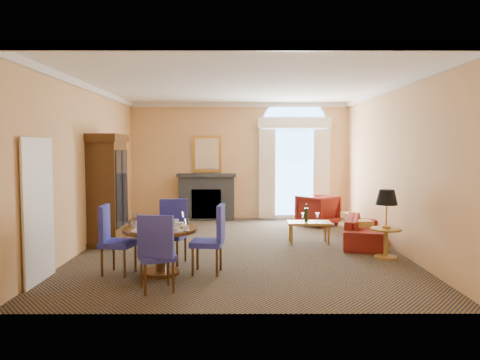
{
  "coord_description": "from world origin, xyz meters",
  "views": [
    {
      "loc": [
        -0.03,
        -9.18,
        1.98
      ],
      "look_at": [
        0.0,
        0.5,
        1.3
      ],
      "focal_mm": 35.0,
      "sensor_mm": 36.0,
      "label": 1
    }
  ],
  "objects_px": {
    "sofa": "(365,231)",
    "dining_table": "(161,240)",
    "side_table": "(386,215)",
    "armoire": "(108,191)",
    "armchair": "(318,210)",
    "coffee_table": "(309,223)"
  },
  "relations": [
    {
      "from": "dining_table",
      "to": "coffee_table",
      "type": "bearing_deg",
      "value": 41.64
    },
    {
      "from": "dining_table",
      "to": "sofa",
      "type": "relative_size",
      "value": 0.61
    },
    {
      "from": "armoire",
      "to": "dining_table",
      "type": "relative_size",
      "value": 1.94
    },
    {
      "from": "sofa",
      "to": "dining_table",
      "type": "bearing_deg",
      "value": 137.16
    },
    {
      "from": "dining_table",
      "to": "coffee_table",
      "type": "distance_m",
      "value": 3.56
    },
    {
      "from": "dining_table",
      "to": "side_table",
      "type": "height_order",
      "value": "side_table"
    },
    {
      "from": "armoire",
      "to": "sofa",
      "type": "distance_m",
      "value": 5.33
    },
    {
      "from": "armoire",
      "to": "armchair",
      "type": "distance_m",
      "value": 5.23
    },
    {
      "from": "dining_table",
      "to": "side_table",
      "type": "xyz_separation_m",
      "value": [
        3.84,
        1.07,
        0.24
      ]
    },
    {
      "from": "armoire",
      "to": "armchair",
      "type": "xyz_separation_m",
      "value": [
        4.7,
        2.19,
        -0.69
      ]
    },
    {
      "from": "sofa",
      "to": "armoire",
      "type": "bearing_deg",
      "value": 104.97
    },
    {
      "from": "coffee_table",
      "to": "side_table",
      "type": "height_order",
      "value": "side_table"
    },
    {
      "from": "dining_table",
      "to": "armchair",
      "type": "bearing_deg",
      "value": 54.9
    },
    {
      "from": "armchair",
      "to": "coffee_table",
      "type": "xyz_separation_m",
      "value": [
        -0.56,
        -2.21,
        0.03
      ]
    },
    {
      "from": "dining_table",
      "to": "sofa",
      "type": "height_order",
      "value": "dining_table"
    },
    {
      "from": "armchair",
      "to": "sofa",
      "type": "bearing_deg",
      "value": 61.95
    },
    {
      "from": "side_table",
      "to": "sofa",
      "type": "bearing_deg",
      "value": 92.36
    },
    {
      "from": "dining_table",
      "to": "side_table",
      "type": "relative_size",
      "value": 0.96
    },
    {
      "from": "sofa",
      "to": "side_table",
      "type": "distance_m",
      "value": 1.32
    },
    {
      "from": "armchair",
      "to": "side_table",
      "type": "height_order",
      "value": "side_table"
    },
    {
      "from": "armoire",
      "to": "side_table",
      "type": "xyz_separation_m",
      "value": [
        5.32,
        -1.32,
        -0.3
      ]
    },
    {
      "from": "armoire",
      "to": "sofa",
      "type": "xyz_separation_m",
      "value": [
        5.27,
        -0.1,
        -0.8
      ]
    }
  ]
}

